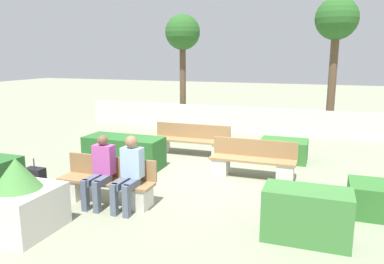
# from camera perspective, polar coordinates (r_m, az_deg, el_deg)

# --- Properties ---
(ground_plane) EXTENTS (60.00, 60.00, 0.00)m
(ground_plane) POSITION_cam_1_polar(r_m,az_deg,el_deg) (8.78, 0.91, -6.53)
(ground_plane) COLOR gray
(perimeter_wall) EXTENTS (12.60, 0.30, 0.88)m
(perimeter_wall) POSITION_cam_1_polar(r_m,az_deg,el_deg) (13.77, 8.19, 1.89)
(perimeter_wall) COLOR beige
(perimeter_wall) RESTS_ON ground_plane
(bench_front) EXTENTS (1.89, 0.49, 0.84)m
(bench_front) POSITION_cam_1_polar(r_m,az_deg,el_deg) (7.29, -12.86, -7.97)
(bench_front) COLOR #937047
(bench_front) RESTS_ON ground_plane
(bench_left_side) EXTENTS (1.94, 0.49, 0.84)m
(bench_left_side) POSITION_cam_1_polar(r_m,az_deg,el_deg) (8.63, 9.21, -4.73)
(bench_left_side) COLOR #937047
(bench_left_side) RESTS_ON ground_plane
(bench_right_side) EXTENTS (2.20, 0.48, 0.84)m
(bench_right_side) POSITION_cam_1_polar(r_m,az_deg,el_deg) (10.43, -0.24, -1.68)
(bench_right_side) COLOR #937047
(bench_right_side) RESTS_ON ground_plane
(person_seated_man) EXTENTS (0.38, 0.63, 1.34)m
(person_seated_man) POSITION_cam_1_polar(r_m,az_deg,el_deg) (6.77, -9.55, -5.69)
(person_seated_man) COLOR #515B70
(person_seated_man) RESTS_ON ground_plane
(person_seated_woman) EXTENTS (0.38, 0.63, 1.31)m
(person_seated_woman) POSITION_cam_1_polar(r_m,az_deg,el_deg) (7.07, -13.78, -5.31)
(person_seated_woman) COLOR #515B70
(person_seated_woman) RESTS_ON ground_plane
(hedge_block_near_left) EXTENTS (1.95, 0.81, 0.76)m
(hedge_block_near_left) POSITION_cam_1_polar(r_m,az_deg,el_deg) (9.44, -10.30, -3.01)
(hedge_block_near_left) COLOR #286028
(hedge_block_near_left) RESTS_ON ground_plane
(hedge_block_mid_left) EXTENTS (1.20, 0.85, 0.56)m
(hedge_block_mid_left) POSITION_cam_1_polar(r_m,az_deg,el_deg) (10.16, 13.79, -2.71)
(hedge_block_mid_left) COLOR #33702D
(hedge_block_mid_left) RESTS_ON ground_plane
(hedge_block_mid_right) EXTENTS (1.28, 0.64, 0.80)m
(hedge_block_mid_right) POSITION_cam_1_polar(r_m,az_deg,el_deg) (5.97, 17.05, -11.95)
(hedge_block_mid_right) COLOR #3D7A38
(hedge_block_mid_right) RESTS_ON ground_plane
(planter_corner_left) EXTENTS (1.09, 1.09, 1.19)m
(planter_corner_left) POSITION_cam_1_polar(r_m,az_deg,el_deg) (6.54, -24.86, -9.50)
(planter_corner_left) COLOR beige
(planter_corner_left) RESTS_ON ground_plane
(suitcase) EXTENTS (0.38, 0.22, 0.78)m
(suitcase) POSITION_cam_1_polar(r_m,az_deg,el_deg) (8.01, -22.74, -7.08)
(suitcase) COLOR black
(suitcase) RESTS_ON ground_plane
(tree_leftmost) EXTENTS (1.38, 1.38, 4.33)m
(tree_leftmost) POSITION_cam_1_polar(r_m,az_deg,el_deg) (15.26, -1.44, 14.47)
(tree_leftmost) COLOR brown
(tree_leftmost) RESTS_ON ground_plane
(tree_center_left) EXTENTS (1.52, 1.52, 4.79)m
(tree_center_left) POSITION_cam_1_polar(r_m,az_deg,el_deg) (14.82, 21.15, 15.17)
(tree_center_left) COLOR brown
(tree_center_left) RESTS_ON ground_plane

